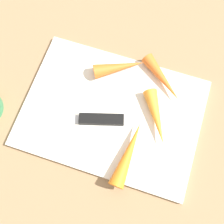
# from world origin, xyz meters

# --- Properties ---
(ground_plane) EXTENTS (1.40, 1.40, 0.00)m
(ground_plane) POSITION_xyz_m (0.00, 0.00, 0.00)
(ground_plane) COLOR #8C6D4C
(cutting_board) EXTENTS (0.36, 0.26, 0.01)m
(cutting_board) POSITION_xyz_m (0.00, 0.00, 0.01)
(cutting_board) COLOR silver
(cutting_board) RESTS_ON ground_plane
(knife) EXTENTS (0.20, 0.08, 0.01)m
(knife) POSITION_xyz_m (-0.03, -0.03, 0.02)
(knife) COLOR #B7B7BC
(knife) RESTS_ON cutting_board
(carrot_short) EXTENTS (0.08, 0.11, 0.03)m
(carrot_short) POSITION_xyz_m (0.09, 0.01, 0.03)
(carrot_short) COLOR orange
(carrot_short) RESTS_ON cutting_board
(carrot_shortest) EXTENTS (0.11, 0.08, 0.03)m
(carrot_shortest) POSITION_xyz_m (-0.02, 0.09, 0.03)
(carrot_shortest) COLOR orange
(carrot_shortest) RESTS_ON cutting_board
(carrot_longest) EXTENTS (0.04, 0.13, 0.03)m
(carrot_longest) POSITION_xyz_m (0.06, -0.07, 0.03)
(carrot_longest) COLOR orange
(carrot_longest) RESTS_ON cutting_board
(carrot_long) EXTENTS (0.11, 0.09, 0.03)m
(carrot_long) POSITION_xyz_m (0.08, 0.10, 0.03)
(carrot_long) COLOR orange
(carrot_long) RESTS_ON cutting_board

